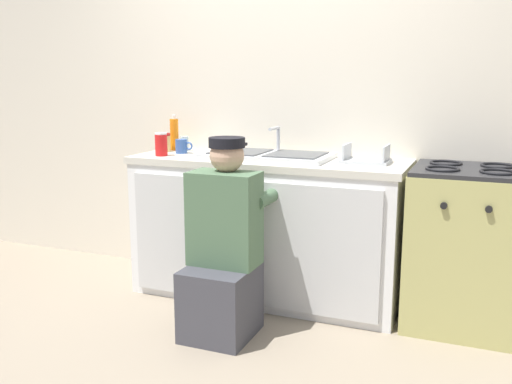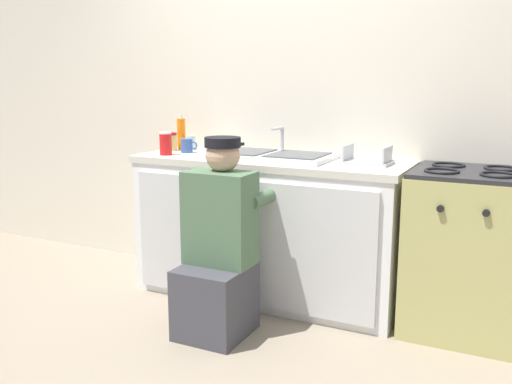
{
  "view_description": "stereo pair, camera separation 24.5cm",
  "coord_description": "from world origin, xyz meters",
  "px_view_note": "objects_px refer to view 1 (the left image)",
  "views": [
    {
      "loc": [
        1.3,
        -3.06,
        1.42
      ],
      "look_at": [
        0.0,
        0.1,
        0.74
      ],
      "focal_mm": 40.0,
      "sensor_mm": 36.0,
      "label": 1
    },
    {
      "loc": [
        1.52,
        -2.96,
        1.42
      ],
      "look_at": [
        0.0,
        0.1,
        0.74
      ],
      "focal_mm": 40.0,
      "sensor_mm": 36.0,
      "label": 2
    }
  ],
  "objects_px": {
    "coffee_mug": "(182,146)",
    "soap_bottle_orange": "(174,134)",
    "stove_range": "(465,247)",
    "soda_cup_red": "(161,144)",
    "condiment_jar": "(165,142)",
    "sink_double_basin": "(268,155)",
    "water_glass": "(185,144)",
    "dish_rack_tray": "(366,159)",
    "plumber_person": "(223,254)"
  },
  "relations": [
    {
      "from": "soda_cup_red",
      "to": "soap_bottle_orange",
      "type": "height_order",
      "value": "soap_bottle_orange"
    },
    {
      "from": "condiment_jar",
      "to": "dish_rack_tray",
      "type": "bearing_deg",
      "value": -0.58
    },
    {
      "from": "stove_range",
      "to": "coffee_mug",
      "type": "bearing_deg",
      "value": 179.98
    },
    {
      "from": "dish_rack_tray",
      "to": "soda_cup_red",
      "type": "bearing_deg",
      "value": -171.58
    },
    {
      "from": "plumber_person",
      "to": "soap_bottle_orange",
      "type": "height_order",
      "value": "soap_bottle_orange"
    },
    {
      "from": "plumber_person",
      "to": "condiment_jar",
      "type": "xyz_separation_m",
      "value": [
        -0.76,
        0.68,
        0.52
      ]
    },
    {
      "from": "condiment_jar",
      "to": "soap_bottle_orange",
      "type": "relative_size",
      "value": 0.51
    },
    {
      "from": "soda_cup_red",
      "to": "stove_range",
      "type": "bearing_deg",
      "value": 4.92
    },
    {
      "from": "sink_double_basin",
      "to": "stove_range",
      "type": "distance_m",
      "value": 1.3
    },
    {
      "from": "soap_bottle_orange",
      "to": "sink_double_basin",
      "type": "bearing_deg",
      "value": -10.19
    },
    {
      "from": "coffee_mug",
      "to": "soap_bottle_orange",
      "type": "distance_m",
      "value": 0.21
    },
    {
      "from": "dish_rack_tray",
      "to": "coffee_mug",
      "type": "xyz_separation_m",
      "value": [
        -1.25,
        -0.03,
        0.02
      ]
    },
    {
      "from": "plumber_person",
      "to": "water_glass",
      "type": "height_order",
      "value": "plumber_person"
    },
    {
      "from": "sink_double_basin",
      "to": "water_glass",
      "type": "height_order",
      "value": "sink_double_basin"
    },
    {
      "from": "soda_cup_red",
      "to": "soap_bottle_orange",
      "type": "bearing_deg",
      "value": 104.32
    },
    {
      "from": "sink_double_basin",
      "to": "condiment_jar",
      "type": "distance_m",
      "value": 0.78
    },
    {
      "from": "sink_double_basin",
      "to": "dish_rack_tray",
      "type": "distance_m",
      "value": 0.62
    },
    {
      "from": "water_glass",
      "to": "stove_range",
      "type": "bearing_deg",
      "value": -4.17
    },
    {
      "from": "stove_range",
      "to": "soda_cup_red",
      "type": "bearing_deg",
      "value": -175.08
    },
    {
      "from": "condiment_jar",
      "to": "soap_bottle_orange",
      "type": "height_order",
      "value": "soap_bottle_orange"
    },
    {
      "from": "sink_double_basin",
      "to": "soda_cup_red",
      "type": "xyz_separation_m",
      "value": [
        -0.69,
        -0.17,
        0.06
      ]
    },
    {
      "from": "dish_rack_tray",
      "to": "coffee_mug",
      "type": "distance_m",
      "value": 1.25
    },
    {
      "from": "dish_rack_tray",
      "to": "condiment_jar",
      "type": "xyz_separation_m",
      "value": [
        -1.4,
        0.01,
        0.04
      ]
    },
    {
      "from": "water_glass",
      "to": "plumber_person",
      "type": "bearing_deg",
      "value": -49.28
    },
    {
      "from": "plumber_person",
      "to": "coffee_mug",
      "type": "bearing_deg",
      "value": 133.84
    },
    {
      "from": "stove_range",
      "to": "coffee_mug",
      "type": "height_order",
      "value": "coffee_mug"
    },
    {
      "from": "plumber_person",
      "to": "stove_range",
      "type": "bearing_deg",
      "value": 27.1
    },
    {
      "from": "water_glass",
      "to": "soap_bottle_orange",
      "type": "xyz_separation_m",
      "value": [
        -0.08,
        0.0,
        0.06
      ]
    },
    {
      "from": "dish_rack_tray",
      "to": "plumber_person",
      "type": "bearing_deg",
      "value": -134.12
    },
    {
      "from": "soda_cup_red",
      "to": "soap_bottle_orange",
      "type": "xyz_separation_m",
      "value": [
        -0.08,
        0.3,
        0.04
      ]
    },
    {
      "from": "condiment_jar",
      "to": "coffee_mug",
      "type": "bearing_deg",
      "value": -15.76
    },
    {
      "from": "sink_double_basin",
      "to": "water_glass",
      "type": "relative_size",
      "value": 8.0
    },
    {
      "from": "stove_range",
      "to": "coffee_mug",
      "type": "distance_m",
      "value": 1.91
    },
    {
      "from": "soap_bottle_orange",
      "to": "dish_rack_tray",
      "type": "bearing_deg",
      "value": -4.52
    },
    {
      "from": "stove_range",
      "to": "soap_bottle_orange",
      "type": "relative_size",
      "value": 3.76
    },
    {
      "from": "plumber_person",
      "to": "soda_cup_red",
      "type": "bearing_deg",
      "value": 144.97
    },
    {
      "from": "plumber_person",
      "to": "soap_bottle_orange",
      "type": "relative_size",
      "value": 4.42
    },
    {
      "from": "stove_range",
      "to": "dish_rack_tray",
      "type": "height_order",
      "value": "dish_rack_tray"
    },
    {
      "from": "condiment_jar",
      "to": "sink_double_basin",
      "type": "bearing_deg",
      "value": -3.08
    },
    {
      "from": "dish_rack_tray",
      "to": "soda_cup_red",
      "type": "distance_m",
      "value": 1.32
    },
    {
      "from": "water_glass",
      "to": "soap_bottle_orange",
      "type": "relative_size",
      "value": 0.4
    },
    {
      "from": "coffee_mug",
      "to": "soap_bottle_orange",
      "type": "xyz_separation_m",
      "value": [
        -0.14,
        0.14,
        0.07
      ]
    },
    {
      "from": "stove_range",
      "to": "dish_rack_tray",
      "type": "bearing_deg",
      "value": 177.11
    },
    {
      "from": "sink_double_basin",
      "to": "soap_bottle_orange",
      "type": "distance_m",
      "value": 0.78
    },
    {
      "from": "dish_rack_tray",
      "to": "condiment_jar",
      "type": "relative_size",
      "value": 2.19
    },
    {
      "from": "coffee_mug",
      "to": "soap_bottle_orange",
      "type": "relative_size",
      "value": 0.5
    },
    {
      "from": "plumber_person",
      "to": "soap_bottle_orange",
      "type": "bearing_deg",
      "value": 134.0
    },
    {
      "from": "sink_double_basin",
      "to": "stove_range",
      "type": "xyz_separation_m",
      "value": [
        1.21,
        -0.0,
        -0.47
      ]
    },
    {
      "from": "plumber_person",
      "to": "soda_cup_red",
      "type": "height_order",
      "value": "plumber_person"
    },
    {
      "from": "sink_double_basin",
      "to": "condiment_jar",
      "type": "xyz_separation_m",
      "value": [
        -0.78,
        0.04,
        0.05
      ]
    }
  ]
}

